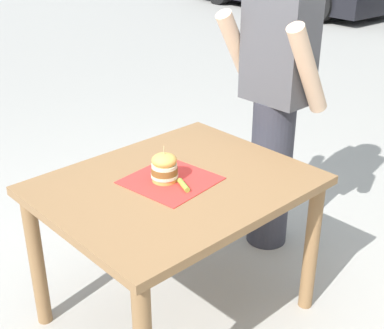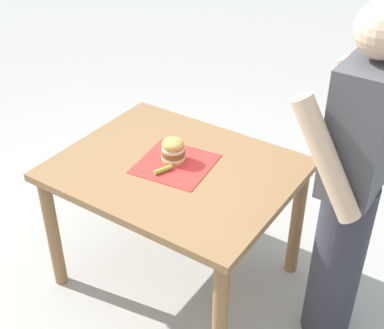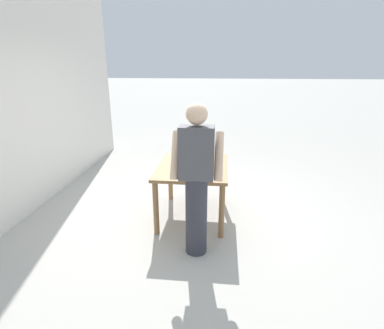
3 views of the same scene
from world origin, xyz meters
TOP-DOWN VIEW (x-y plane):
  - ground_plane at (0.00, 0.00)m, footprint 80.00×80.00m
  - patio_table at (0.00, 0.00)m, footprint 0.93×1.16m
  - serving_paper at (-0.02, -0.01)m, footprint 0.40×0.40m
  - sandwich at (-0.03, -0.03)m, footprint 0.12×0.12m
  - pickle_spear at (0.07, -0.02)m, footprint 0.10×0.06m
  - diner_across_table at (-0.13, 0.84)m, footprint 0.55×0.35m

SIDE VIEW (x-z plane):
  - ground_plane at x=0.00m, z-range 0.00..0.00m
  - patio_table at x=0.00m, z-range 0.26..1.01m
  - serving_paper at x=-0.02m, z-range 0.75..0.75m
  - pickle_spear at x=0.07m, z-range 0.75..0.78m
  - sandwich at x=-0.03m, z-range 0.73..0.90m
  - diner_across_table at x=-0.13m, z-range 0.04..1.73m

